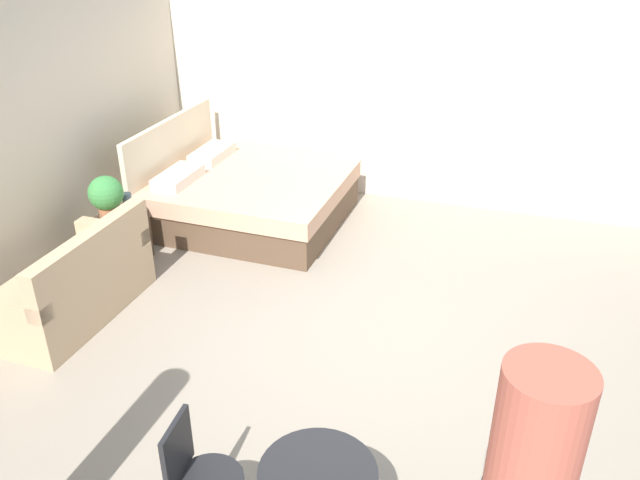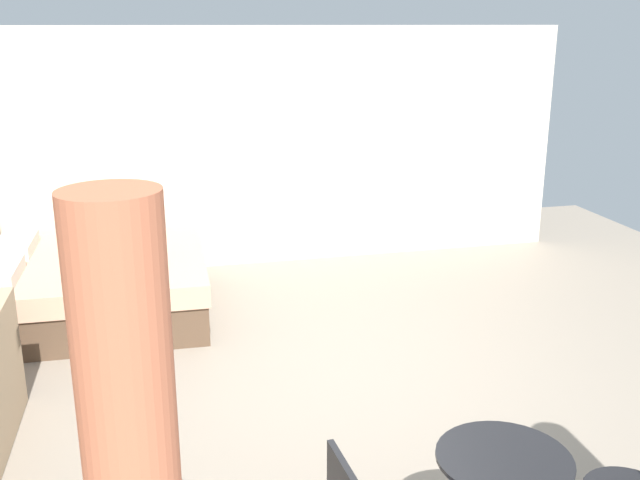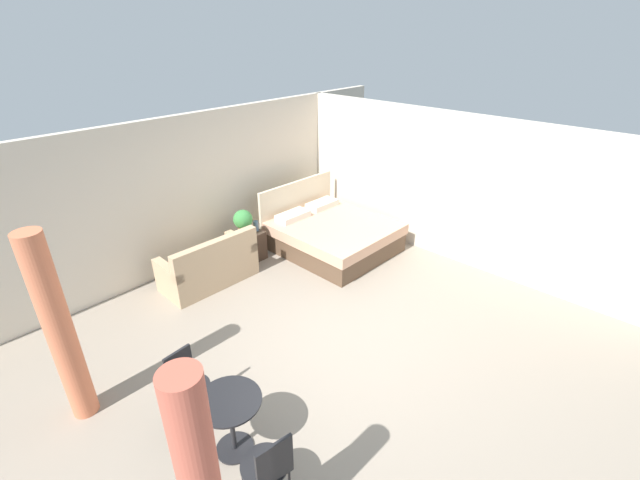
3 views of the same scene
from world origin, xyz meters
name	(u,v)px [view 1 (image 1 of 3)]	position (x,y,z in m)	size (l,w,h in m)	color
ground_plane	(365,344)	(0.00, 0.00, -0.01)	(9.21, 9.78, 0.02)	gray
wall_back	(2,155)	(0.00, 3.39, 1.29)	(9.21, 0.12, 2.57)	beige
wall_right	(436,97)	(3.11, 0.00, 1.29)	(0.12, 6.78, 2.57)	beige
bed	(247,196)	(1.88, 1.89, 0.30)	(1.90, 2.09, 1.11)	brown
couch	(74,286)	(-0.38, 2.55, 0.30)	(1.51, 0.77, 0.86)	tan
nightstand	(123,238)	(0.60, 2.69, 0.26)	(0.41, 0.41, 0.53)	#38281E
potted_plant	(106,195)	(0.50, 2.74, 0.78)	(0.34, 0.34, 0.44)	#935B3D
vase	(128,202)	(0.72, 2.66, 0.62)	(0.09, 0.09, 0.18)	slate
cafe_chair_near_window	(195,470)	(-2.08, 0.45, 0.50)	(0.42, 0.42, 0.83)	black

